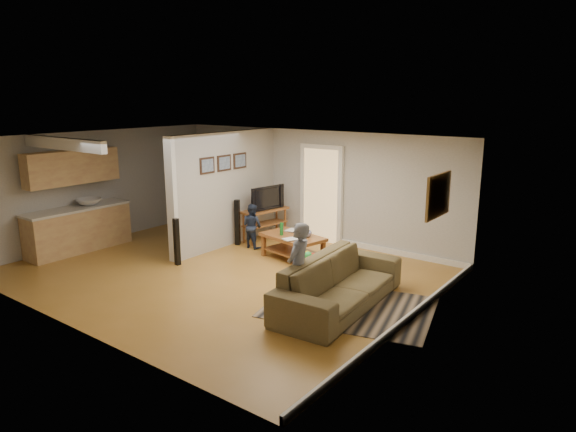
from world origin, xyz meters
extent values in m
plane|color=olive|center=(0.00, 0.00, 0.00)|extent=(7.50, 7.50, 0.00)
cube|color=#A3A29D|center=(0.00, 3.00, 1.25)|extent=(7.50, 0.04, 2.50)
cube|color=#A3A29D|center=(-3.75, 0.00, 1.25)|extent=(0.04, 6.00, 2.50)
cube|color=#A3A29D|center=(3.75, 0.00, 1.25)|extent=(0.04, 6.00, 2.50)
cube|color=white|center=(0.00, 0.00, 2.50)|extent=(7.50, 6.00, 0.04)
cube|color=#A3A29D|center=(-1.20, 1.45, 1.25)|extent=(0.15, 3.10, 2.50)
cube|color=white|center=(-1.20, -0.10, 1.25)|extent=(0.22, 0.10, 2.50)
cube|color=white|center=(0.00, 2.97, 0.06)|extent=(7.50, 0.04, 0.12)
cube|color=white|center=(3.72, 0.00, 0.06)|extent=(0.04, 6.00, 0.12)
cube|color=#D8B272|center=(0.30, 2.94, 1.05)|extent=(0.90, 0.06, 2.10)
cube|color=#B07851|center=(-3.43, -0.80, 0.45)|extent=(0.60, 2.20, 0.90)
cube|color=beige|center=(-3.43, -0.80, 0.92)|extent=(0.64, 2.24, 0.05)
cube|color=#B07851|center=(-3.45, -0.80, 1.80)|extent=(0.35, 2.00, 0.70)
imported|color=silver|center=(-3.43, -0.50, 0.94)|extent=(0.54, 0.54, 0.19)
cube|color=#2F1E15|center=(-1.11, 0.80, 1.85)|extent=(0.03, 0.40, 0.34)
cube|color=#2F1E15|center=(-1.11, 1.30, 1.85)|extent=(0.03, 0.40, 0.34)
cube|color=#2F1E15|center=(-1.11, 1.80, 1.85)|extent=(0.03, 0.40, 0.34)
cube|color=brown|center=(3.71, 1.00, 1.75)|extent=(0.04, 0.90, 0.68)
cube|color=black|center=(2.76, 0.02, 0.01)|extent=(2.89, 2.40, 0.01)
imported|color=#3E341F|center=(2.60, -0.04, 0.00)|extent=(1.24, 2.74, 0.78)
cube|color=brown|center=(0.60, 1.45, 0.47)|extent=(1.41, 0.99, 0.06)
cube|color=silver|center=(0.60, 1.45, 0.48)|extent=(0.88, 0.60, 0.02)
cube|color=brown|center=(0.60, 1.45, 0.16)|extent=(1.28, 0.87, 0.03)
cube|color=brown|center=(-0.02, 1.27, 0.24)|extent=(0.09, 0.09, 0.47)
cube|color=brown|center=(1.09, 1.04, 0.24)|extent=(0.09, 0.09, 0.47)
cube|color=brown|center=(0.11, 1.85, 0.24)|extent=(0.09, 0.09, 0.47)
cube|color=brown|center=(1.22, 1.62, 0.24)|extent=(0.09, 0.09, 0.47)
imported|color=navy|center=(0.89, 1.52, 0.50)|extent=(0.25, 0.25, 0.22)
cylinder|color=#16611F|center=(0.41, 1.32, 0.63)|extent=(0.07, 0.07, 0.26)
imported|color=#998C4C|center=(0.27, 1.71, 0.50)|extent=(0.23, 0.30, 0.03)
imported|color=#66594C|center=(0.66, 1.21, 0.50)|extent=(0.33, 0.37, 0.02)
cube|color=brown|center=(-0.75, 2.20, 0.71)|extent=(0.62, 1.22, 0.05)
cube|color=brown|center=(-0.75, 2.20, 0.39)|extent=(0.55, 1.12, 0.03)
cylinder|color=brown|center=(-0.97, 1.72, 0.36)|extent=(0.05, 0.05, 0.72)
cylinder|color=brown|center=(-0.81, 2.72, 0.36)|extent=(0.05, 0.05, 0.72)
cylinder|color=brown|center=(-0.69, 1.68, 0.36)|extent=(0.05, 0.05, 0.72)
cylinder|color=brown|center=(-0.53, 2.68, 0.36)|extent=(0.05, 0.05, 0.72)
imported|color=black|center=(-0.73, 2.20, 0.73)|extent=(0.27, 0.95, 0.54)
cylinder|color=white|center=(-0.72, 1.75, 0.82)|extent=(0.10, 0.10, 0.17)
cube|color=black|center=(-1.00, -0.20, 0.47)|extent=(0.10, 0.10, 0.94)
cube|color=black|center=(-1.00, 1.55, 0.51)|extent=(0.13, 0.13, 1.02)
cylinder|color=olive|center=(1.33, 0.99, 0.16)|extent=(0.48, 0.48, 0.31)
sphere|color=red|center=(1.40, 1.03, 0.31)|extent=(0.15, 0.15, 0.15)
sphere|color=gold|center=(1.26, 1.01, 0.33)|extent=(0.15, 0.15, 0.15)
sphere|color=green|center=(1.33, 0.93, 0.35)|extent=(0.15, 0.15, 0.15)
imported|color=slate|center=(2.19, -0.56, 0.00)|extent=(0.41, 0.56, 1.40)
imported|color=#1B2338|center=(-0.60, 1.58, 0.00)|extent=(0.49, 0.39, 0.98)
camera|label=1|loc=(6.50, -6.59, 3.26)|focal=32.00mm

